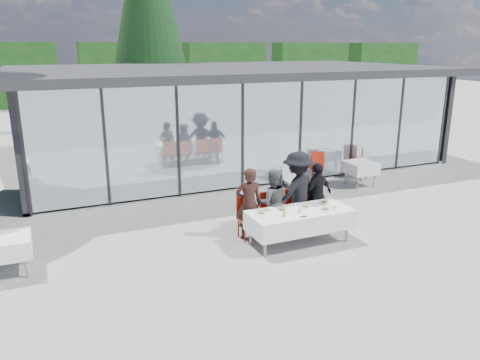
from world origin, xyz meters
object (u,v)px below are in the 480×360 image
diner_chair_c (295,207)px  spare_table_right (360,168)px  diner_c (297,192)px  spare_chair_b (316,164)px  diner_a (249,204)px  spare_table_left (7,247)px  diner_b (272,202)px  plate_b (282,209)px  plate_d (325,202)px  juice_bottle (284,214)px  plate_a (261,213)px  plate_c (305,206)px  dining_table (300,220)px  diner_chair_a (247,215)px  diner_d (317,195)px  diner_chair_d (315,204)px  spare_chair_a (365,162)px  folded_eyeglasses (303,217)px  conifer_tree (148,2)px  plate_extra (326,209)px  lounger (296,179)px

diner_chair_c → spare_table_right: diner_chair_c is taller
diner_c → spare_chair_b: diner_c is taller
diner_a → diner_c: bearing=-169.0°
diner_a → spare_table_left: diner_a is taller
diner_b → plate_b: (-0.02, -0.50, 0.01)m
diner_chair_c → plate_d: size_ratio=3.46×
diner_chair_c → spare_table_right: bearing=32.8°
juice_bottle → spare_chair_b: bearing=50.8°
plate_a → plate_c: bearing=-0.9°
dining_table → spare_table_right: dining_table is taller
spare_chair_b → diner_chair_a: bearing=-139.6°
diner_d → diner_chair_d: size_ratio=1.61×
plate_b → plate_d: size_ratio=1.00×
plate_d → diner_chair_c: bearing=130.8°
spare_chair_b → spare_chair_a: bearing=-11.6°
diner_d → diner_b: bearing=-15.7°
plate_b → juice_bottle: (-0.15, -0.39, 0.04)m
diner_chair_d → folded_eyeglasses: size_ratio=6.96×
plate_b → diner_chair_c: bearing=40.6°
diner_a → plate_c: (1.12, -0.53, -0.04)m
dining_table → plate_c: size_ratio=8.02×
diner_d → spare_chair_b: (2.12, 3.38, -0.25)m
diner_chair_c → diner_chair_d: size_ratio=1.00×
plate_d → diner_a: bearing=164.6°
spare_table_left → conifer_tree: 14.49m
spare_table_right → spare_chair_b: (-0.99, 0.96, -0.02)m
diner_b → diner_d: bearing=-164.5°
diner_d → spare_table_right: size_ratio=1.83×
conifer_tree → spare_table_left: bearing=-115.0°
dining_table → spare_table_left: 5.84m
plate_a → plate_d: (1.63, 0.05, 0.00)m
folded_eyeglasses → spare_chair_b: spare_chair_b is taller
folded_eyeglasses → juice_bottle: bearing=158.2°
diner_b → diner_chair_c: 0.69m
plate_b → conifer_tree: conifer_tree is taller
plate_extra → juice_bottle: bearing=-178.4°
plate_c → plate_d: same height
spare_chair_a → conifer_tree: bearing=116.7°
diner_chair_a → plate_d: bearing=-17.5°
plate_c → conifer_tree: (-0.29, 12.95, 5.21)m
diner_c → spare_chair_a: (4.31, 3.04, -0.40)m
diner_a → juice_bottle: bearing=125.1°
diner_b → spare_chair_b: size_ratio=1.58×
plate_d → conifer_tree: (-0.85, 12.89, 5.21)m
diner_chair_a → folded_eyeglasses: 1.37m
diner_b → conifer_tree: size_ratio=0.15×
diner_a → diner_c: size_ratio=0.87×
diner_chair_a → lounger: 4.14m
plate_d → lounger: bearing=70.1°
diner_chair_a → diner_chair_d: 1.76m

